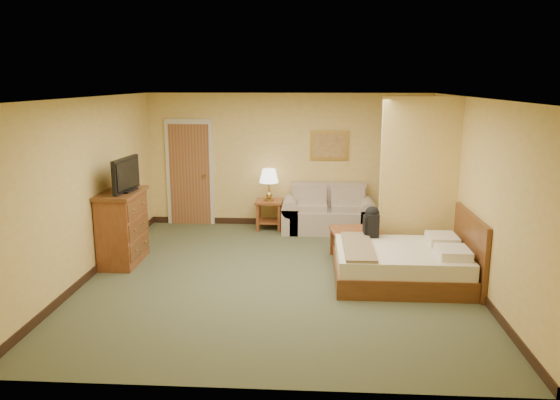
# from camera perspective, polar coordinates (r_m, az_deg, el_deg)

# --- Properties ---
(floor) EXTENTS (6.00, 6.00, 0.00)m
(floor) POSITION_cam_1_polar(r_m,az_deg,el_deg) (8.12, -0.21, -8.02)
(floor) COLOR #4A5033
(floor) RESTS_ON ground
(ceiling) EXTENTS (6.00, 6.00, 0.00)m
(ceiling) POSITION_cam_1_polar(r_m,az_deg,el_deg) (7.61, -0.22, 10.65)
(ceiling) COLOR white
(ceiling) RESTS_ON back_wall
(back_wall) EXTENTS (5.50, 0.02, 2.60)m
(back_wall) POSITION_cam_1_polar(r_m,az_deg,el_deg) (10.71, 0.84, 4.17)
(back_wall) COLOR #E1BD60
(back_wall) RESTS_ON floor
(left_wall) EXTENTS (0.02, 6.00, 2.60)m
(left_wall) POSITION_cam_1_polar(r_m,az_deg,el_deg) (8.40, -19.29, 1.19)
(left_wall) COLOR #E1BD60
(left_wall) RESTS_ON floor
(right_wall) EXTENTS (0.02, 6.00, 2.60)m
(right_wall) POSITION_cam_1_polar(r_m,az_deg,el_deg) (8.06, 19.68, 0.72)
(right_wall) COLOR #E1BD60
(right_wall) RESTS_ON floor
(partition) EXTENTS (1.20, 0.15, 2.60)m
(partition) POSITION_cam_1_polar(r_m,az_deg,el_deg) (8.81, 14.30, 1.99)
(partition) COLOR #E1BD60
(partition) RESTS_ON floor
(door) EXTENTS (0.94, 0.16, 2.10)m
(door) POSITION_cam_1_polar(r_m,az_deg,el_deg) (10.98, -9.40, 2.79)
(door) COLOR beige
(door) RESTS_ON floor
(baseboard) EXTENTS (5.50, 0.02, 0.12)m
(baseboard) POSITION_cam_1_polar(r_m,az_deg,el_deg) (10.95, 0.82, -2.28)
(baseboard) COLOR black
(baseboard) RESTS_ON floor
(loveseat) EXTENTS (1.77, 0.82, 0.90)m
(loveseat) POSITION_cam_1_polar(r_m,az_deg,el_deg) (10.48, 5.10, -1.69)
(loveseat) COLOR tan
(loveseat) RESTS_ON floor
(side_table) EXTENTS (0.52, 0.52, 0.57)m
(side_table) POSITION_cam_1_polar(r_m,az_deg,el_deg) (10.57, -1.15, -1.06)
(side_table) COLOR brown
(side_table) RESTS_ON floor
(table_lamp) EXTENTS (0.37, 0.37, 0.61)m
(table_lamp) POSITION_cam_1_polar(r_m,az_deg,el_deg) (10.43, -1.16, 2.45)
(table_lamp) COLOR #A4833C
(table_lamp) RESTS_ON side_table
(coffee_table) EXTENTS (0.87, 0.87, 0.50)m
(coffee_table) POSITION_cam_1_polar(r_m,az_deg,el_deg) (8.79, 7.96, -4.07)
(coffee_table) COLOR brown
(coffee_table) RESTS_ON floor
(wall_picture) EXTENTS (0.74, 0.04, 0.58)m
(wall_picture) POSITION_cam_1_polar(r_m,az_deg,el_deg) (10.64, 5.18, 5.69)
(wall_picture) COLOR #B78E3F
(wall_picture) RESTS_ON back_wall
(dresser) EXTENTS (0.57, 1.08, 1.15)m
(dresser) POSITION_cam_1_polar(r_m,az_deg,el_deg) (8.91, -16.11, -2.73)
(dresser) COLOR brown
(dresser) RESTS_ON floor
(tv) EXTENTS (0.25, 0.87, 0.53)m
(tv) POSITION_cam_1_polar(r_m,az_deg,el_deg) (8.70, -15.81, 2.47)
(tv) COLOR black
(tv) RESTS_ON dresser
(bed) EXTENTS (1.91, 1.57, 1.02)m
(bed) POSITION_cam_1_polar(r_m,az_deg,el_deg) (8.02, 12.94, -6.49)
(bed) COLOR #552C13
(bed) RESTS_ON floor
(backpack) EXTENTS (0.22, 0.28, 0.47)m
(backpack) POSITION_cam_1_polar(r_m,az_deg,el_deg) (8.42, 9.61, -2.12)
(backpack) COLOR black
(backpack) RESTS_ON bed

